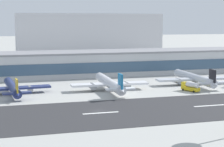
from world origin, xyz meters
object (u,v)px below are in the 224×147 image
terminal_building (88,63)px  service_fuel_truck_1 (190,87)px  airliner_blue_tail_gate_1 (110,84)px  distant_hotel_block (90,35)px  airliner_gold_tail_gate_0 (13,88)px  airliner_black_tail_gate_2 (195,79)px

terminal_building → service_fuel_truck_1: size_ratio=24.66×
terminal_building → airliner_blue_tail_gate_1: (-1.18, -50.27, -3.63)m
distant_hotel_block → airliner_blue_tail_gate_1: bearing=-99.7°
airliner_gold_tail_gate_0 → terminal_building: bearing=-46.1°
distant_hotel_block → airliner_blue_tail_gate_1: (-28.09, -164.09, -15.11)m
service_fuel_truck_1 → distant_hotel_block: bearing=-20.3°
airliner_blue_tail_gate_1 → service_fuel_truck_1: (32.64, -11.01, -1.02)m
airliner_blue_tail_gate_1 → service_fuel_truck_1: bearing=-106.9°
terminal_building → distant_hotel_block: (26.92, 113.83, 11.47)m
service_fuel_truck_1 → airliner_gold_tail_gate_0: bearing=57.5°
airliner_gold_tail_gate_0 → service_fuel_truck_1: bearing=-105.3°
terminal_building → distant_hotel_block: distant_hotel_block is taller
airliner_blue_tail_gate_1 → airliner_black_tail_gate_2: bearing=-82.9°
distant_hotel_block → airliner_blue_tail_gate_1: size_ratio=2.68×
distant_hotel_block → service_fuel_truck_1: (4.54, -175.10, -16.12)m
airliner_gold_tail_gate_0 → airliner_blue_tail_gate_1: airliner_blue_tail_gate_1 is taller
airliner_gold_tail_gate_0 → service_fuel_truck_1: airliner_gold_tail_gate_0 is taller
airliner_gold_tail_gate_0 → airliner_blue_tail_gate_1: 40.85m
terminal_building → distant_hotel_block: size_ratio=1.78×
terminal_building → airliner_blue_tail_gate_1: 50.41m
terminal_building → airliner_gold_tail_gate_0: terminal_building is taller
airliner_gold_tail_gate_0 → airliner_black_tail_gate_2: airliner_black_tail_gate_2 is taller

